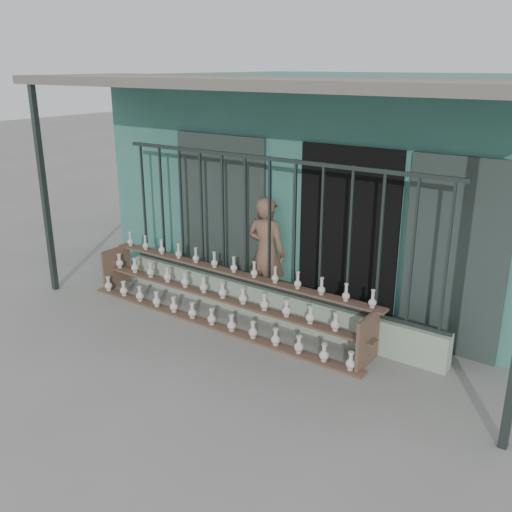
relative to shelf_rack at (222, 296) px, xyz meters
The scene contains 6 objects.
ground 1.07m from the shelf_rack, 61.25° to the right, with size 60.00×60.00×0.00m, color slate.
workshop_building 3.61m from the shelf_rack, 81.67° to the left, with size 7.40×6.60×3.21m.
parapet_wall 0.65m from the shelf_rack, 40.53° to the left, with size 5.00×0.20×0.45m, color gray.
security_fence 1.18m from the shelf_rack, 40.53° to the left, with size 5.00×0.04×1.80m.
shelf_rack is the anchor object (origin of this frame).
elderly_woman 0.91m from the shelf_rack, 75.19° to the left, with size 0.60×0.39×1.63m, color brown.
Camera 1 is at (4.08, -4.68, 3.36)m, focal length 40.00 mm.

